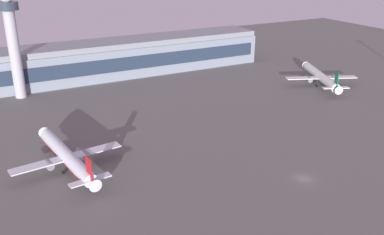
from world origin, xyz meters
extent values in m
plane|color=#605E5B|center=(0.00, 0.00, 0.00)|extent=(416.00, 416.00, 0.00)
cube|color=gray|center=(-6.63, 119.05, 7.00)|extent=(136.91, 22.00, 14.00)
cube|color=#263347|center=(-6.63, 107.85, 7.70)|extent=(131.43, 0.40, 6.16)
cube|color=gray|center=(-6.63, 119.05, 15.20)|extent=(136.91, 19.80, 2.40)
cylinder|color=#A8A8B2|center=(-56.00, 105.35, 17.36)|extent=(4.40, 4.40, 34.72)
cylinder|color=#2D3847|center=(-56.00, 105.35, 36.22)|extent=(8.00, 8.00, 3.00)
cylinder|color=silver|center=(-53.45, 34.97, 3.88)|extent=(7.78, 34.28, 3.60)
cone|color=silver|center=(-55.70, 53.01, 3.88)|extent=(3.67, 2.68, 3.42)
cone|color=silver|center=(-51.19, 16.74, 3.88)|extent=(3.54, 3.03, 3.24)
cube|color=silver|center=(-53.34, 34.03, 3.69)|extent=(30.54, 7.50, 0.33)
cube|color=silver|center=(-51.41, 18.52, 4.07)|extent=(10.62, 3.54, 0.33)
cube|color=red|center=(-51.44, 18.80, 6.96)|extent=(0.66, 3.04, 6.16)
cylinder|color=slate|center=(-58.51, 33.39, 3.03)|extent=(2.49, 3.64, 2.08)
cylinder|color=slate|center=(-48.17, 34.67, 3.03)|extent=(2.49, 3.64, 2.08)
cube|color=red|center=(-53.45, 34.97, 2.89)|extent=(7.08, 31.53, 0.34)
cylinder|color=#333338|center=(-54.80, 45.79, 2.20)|extent=(0.27, 0.27, 3.36)
cylinder|color=black|center=(-54.80, 45.79, 0.52)|extent=(0.50, 1.08, 1.04)
cylinder|color=#333338|center=(-55.23, 32.36, 2.20)|extent=(0.27, 0.27, 3.36)
cylinder|color=black|center=(-55.23, 32.36, 0.52)|extent=(0.50, 1.08, 1.04)
cylinder|color=#333338|center=(-51.09, 32.88, 2.20)|extent=(0.27, 0.27, 3.36)
cylinder|color=black|center=(-51.09, 32.88, 0.52)|extent=(0.50, 1.08, 1.04)
cylinder|color=silver|center=(62.96, 60.33, 3.99)|extent=(17.33, 33.59, 3.70)
cone|color=silver|center=(70.39, 77.46, 3.99)|extent=(4.15, 3.54, 3.51)
cone|color=silver|center=(55.45, 43.02, 3.99)|extent=(4.13, 3.82, 3.33)
cube|color=silver|center=(62.57, 59.44, 3.79)|extent=(30.10, 15.96, 0.34)
cube|color=silver|center=(56.18, 44.72, 4.18)|extent=(10.74, 6.40, 0.34)
cube|color=#146B4C|center=(56.30, 44.99, 7.15)|extent=(1.51, 2.97, 6.32)
cylinder|color=slate|center=(57.66, 61.57, 3.11)|extent=(3.36, 4.06, 2.14)
cylinder|color=slate|center=(67.47, 57.31, 3.11)|extent=(3.36, 4.06, 2.14)
cube|color=#146B4C|center=(62.96, 60.33, 2.97)|extent=(15.87, 30.87, 0.35)
cylinder|color=#333338|center=(67.41, 70.61, 2.26)|extent=(0.27, 0.27, 3.45)
cylinder|color=black|center=(67.41, 70.61, 0.53)|extent=(0.78, 1.14, 1.07)
cylinder|color=#333338|center=(60.02, 58.95, 2.26)|extent=(0.27, 0.27, 3.45)
cylinder|color=black|center=(60.02, 58.95, 0.53)|extent=(0.78, 1.14, 1.07)
cylinder|color=#333338|center=(63.95, 57.25, 2.26)|extent=(0.27, 0.27, 3.45)
cylinder|color=black|center=(63.95, 57.25, 0.53)|extent=(0.78, 1.14, 1.07)
camera|label=1|loc=(-72.53, -73.47, 56.29)|focal=40.13mm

